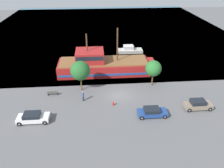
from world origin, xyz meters
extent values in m
plane|color=#5B5B5E|center=(0.00, 0.00, 0.00)|extent=(160.00, 160.00, 0.00)
plane|color=#38667F|center=(0.00, 44.00, 0.00)|extent=(80.00, 80.00, 0.00)
cube|color=#A31E1E|center=(-2.28, 9.33, 1.21)|extent=(18.72, 5.89, 2.42)
cube|color=#234C93|center=(-2.28, 9.33, 0.85)|extent=(18.34, 5.97, 0.45)
cube|color=#A31E1E|center=(7.68, 9.33, 1.57)|extent=(1.40, 3.24, 1.69)
cube|color=brown|center=(-2.28, 9.33, 2.54)|extent=(17.97, 5.42, 0.25)
cube|color=#A31E1E|center=(-5.09, 9.33, 3.81)|extent=(5.61, 4.71, 2.28)
cube|color=black|center=(-5.09, 9.33, 4.15)|extent=(5.33, 4.77, 0.82)
cylinder|color=#4C331E|center=(0.53, 9.33, 6.03)|extent=(0.28, 0.28, 6.72)
cylinder|color=#4C331E|center=(-5.56, 9.33, 5.52)|extent=(0.28, 0.28, 5.71)
cube|color=#B7B2A8|center=(5.01, 20.33, 0.40)|extent=(6.21, 2.43, 0.80)
cube|color=silver|center=(4.55, 20.33, 1.32)|extent=(2.48, 1.89, 1.04)
cube|color=black|center=(5.29, 20.33, 1.32)|extent=(0.12, 1.70, 0.84)
cube|color=navy|center=(4.33, -6.22, 0.57)|extent=(4.43, 1.81, 0.62)
cube|color=black|center=(4.19, -6.22, 1.15)|extent=(2.30, 1.63, 0.53)
cylinder|color=black|center=(6.06, -7.04, 0.34)|extent=(0.68, 0.22, 0.68)
cylinder|color=gray|center=(6.06, -7.04, 0.34)|extent=(0.26, 0.25, 0.26)
cylinder|color=black|center=(6.06, -5.41, 0.34)|extent=(0.68, 0.22, 0.68)
cylinder|color=gray|center=(6.06, -5.41, 0.34)|extent=(0.26, 0.25, 0.26)
cylinder|color=black|center=(2.59, -7.04, 0.34)|extent=(0.68, 0.22, 0.68)
cylinder|color=gray|center=(2.59, -7.04, 0.34)|extent=(0.26, 0.25, 0.26)
cylinder|color=black|center=(2.59, -5.41, 0.34)|extent=(0.68, 0.22, 0.68)
cylinder|color=gray|center=(2.59, -5.41, 0.34)|extent=(0.26, 0.25, 0.26)
cube|color=white|center=(-13.35, -6.11, 0.59)|extent=(4.58, 1.93, 0.65)
cube|color=black|center=(-13.48, -6.11, 1.17)|extent=(2.38, 1.74, 0.49)
cylinder|color=black|center=(-11.56, -6.99, 0.36)|extent=(0.71, 0.22, 0.71)
cylinder|color=gray|center=(-11.56, -6.99, 0.36)|extent=(0.27, 0.25, 0.27)
cylinder|color=black|center=(-11.56, -5.23, 0.36)|extent=(0.71, 0.22, 0.71)
cylinder|color=gray|center=(-11.56, -5.23, 0.36)|extent=(0.27, 0.25, 0.27)
cylinder|color=black|center=(-15.14, -6.99, 0.36)|extent=(0.71, 0.22, 0.71)
cylinder|color=gray|center=(-15.14, -6.99, 0.36)|extent=(0.27, 0.25, 0.27)
cylinder|color=black|center=(-15.14, -5.23, 0.36)|extent=(0.71, 0.22, 0.71)
cylinder|color=gray|center=(-15.14, -5.23, 0.36)|extent=(0.27, 0.25, 0.27)
cube|color=#7F705B|center=(12.02, -4.96, 0.63)|extent=(4.31, 1.71, 0.74)
cube|color=black|center=(11.89, -4.96, 1.31)|extent=(2.24, 1.54, 0.61)
cylinder|color=black|center=(13.69, -5.73, 0.34)|extent=(0.69, 0.22, 0.69)
cylinder|color=gray|center=(13.69, -5.73, 0.34)|extent=(0.26, 0.25, 0.26)
cylinder|color=black|center=(13.69, -4.20, 0.34)|extent=(0.69, 0.22, 0.69)
cylinder|color=gray|center=(13.69, -4.20, 0.34)|extent=(0.26, 0.25, 0.26)
cylinder|color=black|center=(10.35, -5.73, 0.34)|extent=(0.69, 0.22, 0.69)
cylinder|color=gray|center=(10.35, -5.73, 0.34)|extent=(0.26, 0.25, 0.26)
cylinder|color=black|center=(10.35, -4.20, 0.34)|extent=(0.69, 0.22, 0.69)
cylinder|color=gray|center=(10.35, -4.20, 0.34)|extent=(0.26, 0.25, 0.26)
cylinder|color=red|center=(-1.35, -3.02, 0.28)|extent=(0.22, 0.22, 0.56)
sphere|color=red|center=(-1.35, -3.02, 0.64)|extent=(0.25, 0.25, 0.25)
cylinder|color=red|center=(-1.51, -3.02, 0.31)|extent=(0.10, 0.09, 0.09)
cylinder|color=red|center=(-1.19, -3.02, 0.31)|extent=(0.10, 0.09, 0.09)
cube|color=#4C4742|center=(-11.70, 1.04, 0.42)|extent=(1.75, 0.45, 0.05)
cube|color=#4C4742|center=(-11.70, 0.85, 0.65)|extent=(1.75, 0.06, 0.40)
cube|color=#2D2D2D|center=(-12.52, 1.04, 0.20)|extent=(0.12, 0.36, 0.40)
cube|color=#2D2D2D|center=(-10.88, 1.04, 0.20)|extent=(0.12, 0.36, 0.40)
cylinder|color=#232838|center=(-6.25, -1.22, 0.44)|extent=(0.27, 0.27, 0.89)
cylinder|color=#2D4C93|center=(-6.25, -1.22, 1.23)|extent=(0.32, 0.32, 0.68)
sphere|color=tan|center=(-6.25, -1.22, 1.69)|extent=(0.24, 0.24, 0.24)
cylinder|color=brown|center=(-6.68, 2.37, 1.23)|extent=(0.24, 0.24, 2.45)
sphere|color=#235B28|center=(-6.68, 2.37, 3.92)|extent=(3.46, 3.46, 3.46)
cylinder|color=brown|center=(6.53, 3.06, 1.13)|extent=(0.24, 0.24, 2.26)
sphere|color=#286B2D|center=(6.53, 3.06, 3.52)|extent=(2.95, 2.95, 2.95)
camera|label=1|loc=(-3.87, -32.24, 20.67)|focal=35.00mm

